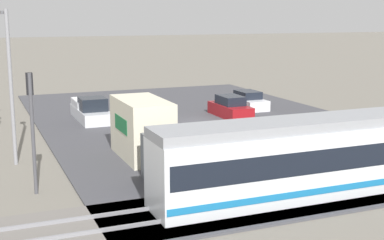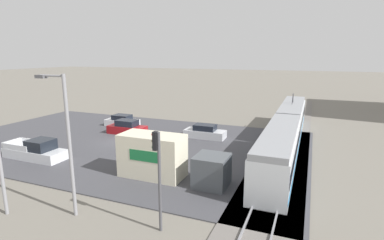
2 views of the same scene
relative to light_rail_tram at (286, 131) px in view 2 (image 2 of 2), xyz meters
The scene contains 11 objects.
ground_plane 16.76m from the light_rail_tram, 75.19° to the right, with size 320.00×320.00×0.00m, color slate.
road_surface 16.75m from the light_rail_tram, 75.19° to the right, with size 22.63×37.18×0.08m.
rail_bed 4.57m from the light_rail_tram, ahead, with size 74.44×4.40×0.22m.
light_rail_tram is the anchor object (origin of this frame).
box_truck 13.45m from the light_rail_tram, 33.89° to the right, with size 2.35×8.17×3.20m.
pickup_truck 23.18m from the light_rail_tram, 60.00° to the right, with size 2.01×5.76×1.77m.
sedan_car_0 8.61m from the light_rail_tram, 92.16° to the right, with size 1.80×4.47×1.46m.
sedan_car_1 20.28m from the light_rail_tram, 94.37° to the right, with size 1.85×4.25×1.45m.
sedan_car_2 17.52m from the light_rail_tram, 85.28° to the right, with size 1.82×4.46×1.61m.
traffic_light_pole 17.99m from the light_rail_tram, 15.65° to the right, with size 0.28×0.47×5.33m.
street_lamp_near_crossing 20.63m from the light_rail_tram, 30.01° to the right, with size 0.36×1.95×8.03m.
Camera 2 is at (25.41, 18.14, 8.99)m, focal length 28.00 mm.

